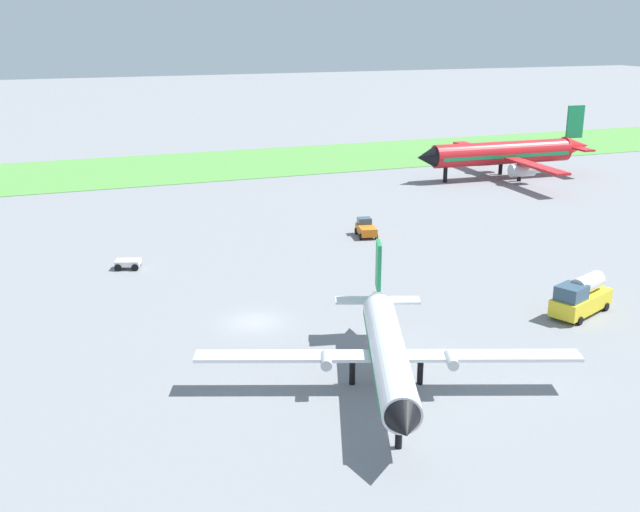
{
  "coord_description": "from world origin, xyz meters",
  "views": [
    {
      "loc": [
        -15.39,
        -56.41,
        23.61
      ],
      "look_at": [
        8.06,
        6.3,
        3.0
      ],
      "focal_mm": 42.83,
      "sensor_mm": 36.0,
      "label": 1
    }
  ],
  "objects_px": {
    "airplane_foreground_turboprop": "(388,350)",
    "pushback_tug_by_runway": "(366,228)",
    "fuel_truck_near_gate": "(581,296)",
    "baggage_cart_midfield": "(128,263)",
    "airplane_parked_jet_far": "(505,153)"
  },
  "relations": [
    {
      "from": "airplane_parked_jet_far",
      "to": "airplane_foreground_turboprop",
      "type": "height_order",
      "value": "airplane_parked_jet_far"
    },
    {
      "from": "fuel_truck_near_gate",
      "to": "baggage_cart_midfield",
      "type": "height_order",
      "value": "fuel_truck_near_gate"
    },
    {
      "from": "baggage_cart_midfield",
      "to": "pushback_tug_by_runway",
      "type": "distance_m",
      "value": 27.28
    },
    {
      "from": "fuel_truck_near_gate",
      "to": "baggage_cart_midfield",
      "type": "xyz_separation_m",
      "value": [
        -34.11,
        25.96,
        -1.01
      ]
    },
    {
      "from": "airplane_foreground_turboprop",
      "to": "pushback_tug_by_runway",
      "type": "xyz_separation_m",
      "value": [
        14.09,
        35.48,
        -1.9
      ]
    },
    {
      "from": "airplane_parked_jet_far",
      "to": "airplane_foreground_turboprop",
      "type": "bearing_deg",
      "value": 53.41
    },
    {
      "from": "fuel_truck_near_gate",
      "to": "airplane_foreground_turboprop",
      "type": "bearing_deg",
      "value": -5.86
    },
    {
      "from": "airplane_parked_jet_far",
      "to": "baggage_cart_midfield",
      "type": "relative_size",
      "value": 11.0
    },
    {
      "from": "airplane_foreground_turboprop",
      "to": "pushback_tug_by_runway",
      "type": "height_order",
      "value": "airplane_foreground_turboprop"
    },
    {
      "from": "airplane_foreground_turboprop",
      "to": "pushback_tug_by_runway",
      "type": "bearing_deg",
      "value": 178.54
    },
    {
      "from": "airplane_parked_jet_far",
      "to": "pushback_tug_by_runway",
      "type": "distance_m",
      "value": 41.52
    },
    {
      "from": "airplane_parked_jet_far",
      "to": "fuel_truck_near_gate",
      "type": "distance_m",
      "value": 58.92
    },
    {
      "from": "fuel_truck_near_gate",
      "to": "baggage_cart_midfield",
      "type": "bearing_deg",
      "value": -60.83
    },
    {
      "from": "airplane_foreground_turboprop",
      "to": "baggage_cart_midfield",
      "type": "distance_m",
      "value": 35.26
    },
    {
      "from": "pushback_tug_by_runway",
      "to": "airplane_parked_jet_far",
      "type": "bearing_deg",
      "value": -44.62
    }
  ]
}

